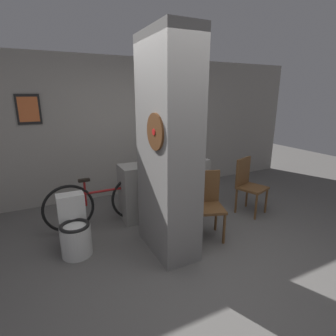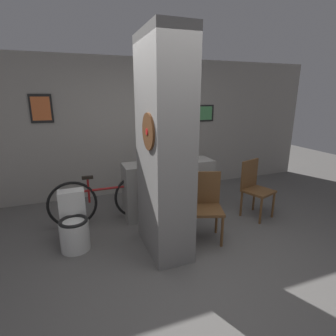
% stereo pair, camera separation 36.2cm
% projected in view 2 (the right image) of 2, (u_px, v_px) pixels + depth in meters
% --- Properties ---
extents(ground_plane, '(14.00, 14.00, 0.00)m').
position_uv_depth(ground_plane, '(189.00, 264.00, 3.09)').
color(ground_plane, '#5B5956').
extents(wall_back, '(8.00, 0.09, 2.60)m').
position_uv_depth(wall_back, '(134.00, 128.00, 5.11)').
color(wall_back, gray).
rests_on(wall_back, ground_plane).
extents(pillar_center, '(0.49, 0.91, 2.60)m').
position_uv_depth(pillar_center, '(164.00, 150.00, 3.10)').
color(pillar_center, gray).
rests_on(pillar_center, ground_plane).
extents(counter_shelf, '(1.48, 0.44, 0.89)m').
position_uv_depth(counter_shelf, '(169.00, 188.00, 4.33)').
color(counter_shelf, gray).
rests_on(counter_shelf, ground_plane).
extents(toilet, '(0.37, 0.53, 0.72)m').
position_uv_depth(toilet, '(74.00, 225.00, 3.38)').
color(toilet, silver).
rests_on(toilet, ground_plane).
extents(chair_near_pillar, '(0.52, 0.52, 0.92)m').
position_uv_depth(chair_near_pillar, '(206.00, 203.00, 3.56)').
color(chair_near_pillar, brown).
rests_on(chair_near_pillar, ground_plane).
extents(chair_by_doorway, '(0.52, 0.52, 0.92)m').
position_uv_depth(chair_by_doorway, '(255.00, 186.00, 4.22)').
color(chair_by_doorway, brown).
rests_on(chair_by_doorway, ground_plane).
extents(bicycle, '(1.69, 0.42, 0.77)m').
position_uv_depth(bicycle, '(106.00, 199.00, 4.04)').
color(bicycle, black).
rests_on(bicycle, ground_plane).
extents(bottle_tall, '(0.07, 0.07, 0.25)m').
position_uv_depth(bottle_tall, '(155.00, 158.00, 4.06)').
color(bottle_tall, '#267233').
rests_on(bottle_tall, counter_shelf).
extents(bottle_short, '(0.08, 0.08, 0.19)m').
position_uv_depth(bottle_short, '(160.00, 158.00, 4.20)').
color(bottle_short, olive).
rests_on(bottle_short, counter_shelf).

